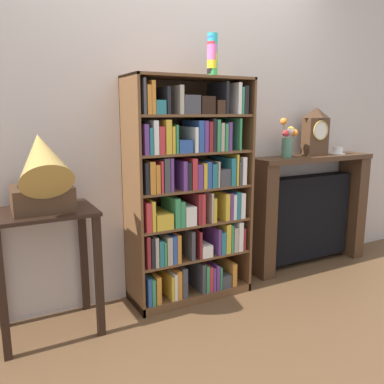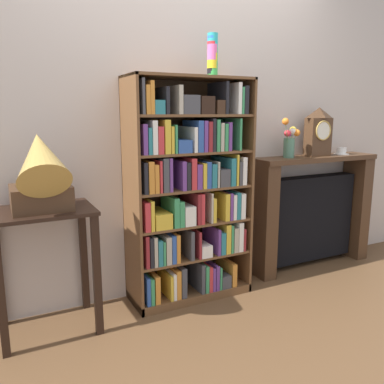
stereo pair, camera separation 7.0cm
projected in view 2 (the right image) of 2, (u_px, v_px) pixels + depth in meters
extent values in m
cube|color=brown|center=(194.00, 299.00, 2.92)|extent=(7.83, 6.40, 0.02)
cube|color=beige|center=(190.00, 118.00, 2.97)|extent=(4.83, 0.08, 2.60)
cube|color=brown|center=(132.00, 197.00, 2.64)|extent=(0.02, 0.35, 1.58)
cube|color=brown|center=(240.00, 186.00, 3.02)|extent=(0.02, 0.35, 1.58)
cube|color=#4C311C|center=(179.00, 187.00, 2.98)|extent=(0.88, 0.01, 1.58)
cube|color=brown|center=(189.00, 78.00, 2.67)|extent=(0.88, 0.35, 0.02)
cube|color=brown|center=(189.00, 290.00, 2.98)|extent=(0.88, 0.35, 0.06)
cube|color=#2D519E|center=(143.00, 287.00, 2.74)|extent=(0.03, 0.24, 0.20)
cube|color=#388E56|center=(146.00, 286.00, 2.77)|extent=(0.03, 0.28, 0.18)
cube|color=orange|center=(152.00, 284.00, 2.78)|extent=(0.03, 0.26, 0.20)
cube|color=gold|center=(165.00, 283.00, 2.83)|extent=(0.02, 0.26, 0.18)
cube|color=white|center=(168.00, 281.00, 2.83)|extent=(0.02, 0.25, 0.19)
cube|color=orange|center=(172.00, 280.00, 2.84)|extent=(0.03, 0.24, 0.21)
cube|color=#424247|center=(178.00, 278.00, 2.86)|extent=(0.04, 0.24, 0.22)
cube|color=#424247|center=(195.00, 274.00, 2.93)|extent=(0.03, 0.26, 0.22)
cube|color=#388E56|center=(200.00, 275.00, 2.94)|extent=(0.03, 0.24, 0.20)
cube|color=#C63338|center=(203.00, 274.00, 2.96)|extent=(0.03, 0.26, 0.19)
cube|color=#663884|center=(206.00, 275.00, 2.97)|extent=(0.02, 0.25, 0.18)
cube|color=#663884|center=(209.00, 272.00, 2.99)|extent=(0.03, 0.28, 0.19)
cube|color=#388E56|center=(211.00, 272.00, 3.02)|extent=(0.02, 0.30, 0.17)
cube|color=#424247|center=(218.00, 276.00, 3.04)|extent=(0.08, 0.28, 0.10)
cube|color=orange|center=(226.00, 270.00, 3.05)|extent=(0.04, 0.25, 0.18)
cube|color=brown|center=(189.00, 254.00, 2.92)|extent=(0.84, 0.33, 0.02)
cube|color=maroon|center=(141.00, 247.00, 2.70)|extent=(0.02, 0.27, 0.22)
cube|color=black|center=(146.00, 248.00, 2.70)|extent=(0.02, 0.24, 0.21)
cube|color=#B2A893|center=(150.00, 248.00, 2.72)|extent=(0.02, 0.25, 0.20)
cube|color=teal|center=(153.00, 248.00, 2.76)|extent=(0.03, 0.30, 0.18)
cube|color=#388E56|center=(158.00, 249.00, 2.75)|extent=(0.02, 0.26, 0.17)
cube|color=#B2A893|center=(161.00, 245.00, 2.78)|extent=(0.04, 0.30, 0.19)
cube|color=#2D519E|center=(166.00, 245.00, 2.79)|extent=(0.03, 0.28, 0.20)
cube|color=orange|center=(171.00, 244.00, 2.79)|extent=(0.03, 0.26, 0.20)
cube|color=#424247|center=(184.00, 241.00, 2.86)|extent=(0.03, 0.29, 0.21)
cube|color=maroon|center=(192.00, 241.00, 2.88)|extent=(0.02, 0.28, 0.20)
cube|color=white|center=(201.00, 248.00, 2.88)|extent=(0.09, 0.21, 0.09)
cube|color=#663884|center=(211.00, 239.00, 2.93)|extent=(0.02, 0.25, 0.19)
cube|color=teal|center=(215.00, 240.00, 2.96)|extent=(0.04, 0.26, 0.16)
cube|color=gold|center=(218.00, 234.00, 2.99)|extent=(0.04, 0.31, 0.22)
cube|color=#388E56|center=(224.00, 236.00, 2.97)|extent=(0.02, 0.24, 0.21)
cube|color=#B2A893|center=(228.00, 237.00, 2.99)|extent=(0.04, 0.24, 0.18)
cube|color=white|center=(231.00, 232.00, 3.03)|extent=(0.04, 0.30, 0.22)
cube|color=maroon|center=(236.00, 236.00, 3.04)|extent=(0.02, 0.26, 0.17)
cube|color=brown|center=(189.00, 221.00, 2.87)|extent=(0.84, 0.33, 0.02)
cube|color=#C63338|center=(141.00, 213.00, 2.66)|extent=(0.04, 0.29, 0.19)
cube|color=gold|center=(147.00, 213.00, 2.65)|extent=(0.02, 0.24, 0.20)
cube|color=gold|center=(157.00, 218.00, 2.71)|extent=(0.12, 0.26, 0.11)
cube|color=#388E56|center=(170.00, 210.00, 2.73)|extent=(0.04, 0.25, 0.20)
cube|color=#388E56|center=(175.00, 211.00, 2.76)|extent=(0.03, 0.26, 0.18)
cube|color=white|center=(183.00, 213.00, 2.79)|extent=(0.08, 0.25, 0.14)
cube|color=maroon|center=(190.00, 206.00, 2.83)|extent=(0.03, 0.30, 0.21)
cube|color=#C63338|center=(194.00, 206.00, 2.83)|extent=(0.03, 0.28, 0.21)
cube|color=#B2A893|center=(204.00, 205.00, 2.86)|extent=(0.02, 0.26, 0.21)
cube|color=gold|center=(206.00, 207.00, 2.88)|extent=(0.02, 0.28, 0.18)
cube|color=gold|center=(218.00, 204.00, 2.93)|extent=(0.03, 0.29, 0.20)
cube|color=#663884|center=(223.00, 204.00, 2.92)|extent=(0.02, 0.24, 0.20)
cube|color=white|center=(226.00, 204.00, 2.95)|extent=(0.03, 0.26, 0.18)
cube|color=teal|center=(231.00, 203.00, 2.95)|extent=(0.03, 0.24, 0.20)
cube|color=white|center=(235.00, 203.00, 2.97)|extent=(0.04, 0.25, 0.19)
cube|color=brown|center=(189.00, 187.00, 2.82)|extent=(0.84, 0.33, 0.02)
cube|color=black|center=(138.00, 176.00, 2.62)|extent=(0.03, 0.31, 0.20)
cube|color=orange|center=(145.00, 175.00, 2.62)|extent=(0.04, 0.27, 0.21)
cube|color=orange|center=(149.00, 176.00, 2.65)|extent=(0.03, 0.29, 0.19)
cube|color=#C63338|center=(154.00, 175.00, 2.65)|extent=(0.02, 0.27, 0.21)
cube|color=#424247|center=(159.00, 173.00, 2.66)|extent=(0.04, 0.26, 0.22)
cube|color=#663884|center=(163.00, 173.00, 2.69)|extent=(0.02, 0.30, 0.22)
cube|color=#663884|center=(177.00, 174.00, 2.71)|extent=(0.03, 0.25, 0.20)
cube|color=black|center=(180.00, 174.00, 2.75)|extent=(0.03, 0.30, 0.19)
cube|color=#C63338|center=(186.00, 172.00, 2.75)|extent=(0.04, 0.27, 0.21)
cube|color=#663884|center=(192.00, 175.00, 2.76)|extent=(0.04, 0.24, 0.17)
cube|color=gold|center=(197.00, 174.00, 2.78)|extent=(0.03, 0.24, 0.17)
cube|color=#2D519E|center=(200.00, 173.00, 2.81)|extent=(0.03, 0.28, 0.18)
cube|color=teal|center=(205.00, 174.00, 2.84)|extent=(0.04, 0.30, 0.16)
cube|color=#B2A893|center=(209.00, 172.00, 2.85)|extent=(0.02, 0.29, 0.18)
cube|color=#424247|center=(218.00, 176.00, 2.84)|extent=(0.08, 0.21, 0.12)
cube|color=teal|center=(223.00, 170.00, 2.90)|extent=(0.04, 0.30, 0.20)
cube|color=gold|center=(227.00, 168.00, 2.92)|extent=(0.02, 0.30, 0.22)
cube|color=#424247|center=(232.00, 172.00, 2.91)|extent=(0.03, 0.25, 0.17)
cube|color=white|center=(235.00, 169.00, 2.94)|extent=(0.03, 0.28, 0.20)
cube|color=brown|center=(189.00, 152.00, 2.77)|extent=(0.84, 0.33, 0.02)
cube|color=#663884|center=(139.00, 139.00, 2.55)|extent=(0.03, 0.25, 0.19)
cube|color=teal|center=(143.00, 140.00, 2.57)|extent=(0.02, 0.27, 0.17)
cube|color=white|center=(149.00, 137.00, 2.57)|extent=(0.03, 0.24, 0.21)
cube|color=#C63338|center=(154.00, 140.00, 2.59)|extent=(0.04, 0.25, 0.17)
cube|color=gold|center=(161.00, 136.00, 2.61)|extent=(0.04, 0.24, 0.22)
cube|color=gold|center=(165.00, 139.00, 2.64)|extent=(0.02, 0.27, 0.17)
cube|color=#388E56|center=(169.00, 138.00, 2.65)|extent=(0.02, 0.26, 0.18)
cube|color=#2D519E|center=(177.00, 145.00, 2.69)|extent=(0.10, 0.27, 0.09)
cube|color=white|center=(186.00, 139.00, 2.73)|extent=(0.02, 0.31, 0.17)
cube|color=#2D519E|center=(193.00, 136.00, 2.72)|extent=(0.04, 0.25, 0.21)
cube|color=#663884|center=(197.00, 136.00, 2.74)|extent=(0.03, 0.27, 0.21)
cube|color=maroon|center=(202.00, 136.00, 2.75)|extent=(0.03, 0.25, 0.20)
cube|color=black|center=(205.00, 134.00, 2.78)|extent=(0.02, 0.29, 0.22)
cube|color=#388E56|center=(210.00, 135.00, 2.78)|extent=(0.03, 0.25, 0.21)
cube|color=#B2A893|center=(212.00, 136.00, 2.81)|extent=(0.03, 0.30, 0.19)
cube|color=#388E56|center=(218.00, 137.00, 2.81)|extent=(0.02, 0.25, 0.19)
cube|color=#663884|center=(222.00, 136.00, 2.82)|extent=(0.03, 0.25, 0.20)
cube|color=#388E56|center=(229.00, 134.00, 2.88)|extent=(0.02, 0.31, 0.22)
cube|color=brown|center=(189.00, 115.00, 2.72)|extent=(0.84, 0.33, 0.02)
cube|color=#424247|center=(137.00, 97.00, 2.50)|extent=(0.02, 0.26, 0.22)
cube|color=orange|center=(142.00, 100.00, 2.51)|extent=(0.03, 0.25, 0.18)
cube|color=orange|center=(146.00, 98.00, 2.51)|extent=(0.03, 0.23, 0.20)
cube|color=teal|center=(152.00, 107.00, 2.56)|extent=(0.07, 0.28, 0.09)
cube|color=black|center=(160.00, 101.00, 2.58)|extent=(0.02, 0.29, 0.17)
cube|color=#B2A893|center=(172.00, 100.00, 2.63)|extent=(0.03, 0.30, 0.18)
cube|color=#424247|center=(185.00, 105.00, 2.63)|extent=(0.12, 0.22, 0.12)
cube|color=black|center=(199.00, 105.00, 2.70)|extent=(0.10, 0.26, 0.12)
cube|color=#382316|center=(212.00, 107.00, 2.75)|extent=(0.06, 0.25, 0.09)
cube|color=black|center=(218.00, 98.00, 2.76)|extent=(0.02, 0.26, 0.22)
cube|color=white|center=(230.00, 99.00, 2.81)|extent=(0.03, 0.27, 0.21)
cube|color=#388E56|center=(233.00, 101.00, 2.82)|extent=(0.02, 0.27, 0.18)
cube|color=black|center=(235.00, 101.00, 2.85)|extent=(0.03, 0.30, 0.19)
cylinder|color=green|center=(212.00, 69.00, 2.70)|extent=(0.07, 0.07, 0.10)
cylinder|color=black|center=(212.00, 66.00, 2.69)|extent=(0.07, 0.07, 0.10)
cylinder|color=black|center=(212.00, 64.00, 2.69)|extent=(0.07, 0.07, 0.10)
cylinder|color=yellow|center=(212.00, 61.00, 2.68)|extent=(0.07, 0.07, 0.10)
cylinder|color=purple|center=(212.00, 58.00, 2.68)|extent=(0.07, 0.07, 0.10)
cylinder|color=green|center=(213.00, 55.00, 2.68)|extent=(0.07, 0.07, 0.10)
cylinder|color=pink|center=(212.00, 52.00, 2.67)|extent=(0.07, 0.07, 0.10)
cylinder|color=red|center=(212.00, 50.00, 2.67)|extent=(0.07, 0.07, 0.10)
cylinder|color=#28B2B7|center=(213.00, 47.00, 2.67)|extent=(0.07, 0.07, 0.10)
cylinder|color=blue|center=(212.00, 44.00, 2.67)|extent=(0.07, 0.07, 0.10)
cylinder|color=#28B2B7|center=(213.00, 41.00, 2.66)|extent=(0.07, 0.07, 0.10)
cube|color=black|center=(42.00, 211.00, 2.35)|extent=(0.59, 0.44, 0.02)
cube|color=black|center=(1.00, 293.00, 2.15)|extent=(0.04, 0.04, 0.75)
cube|color=black|center=(97.00, 276.00, 2.38)|extent=(0.04, 0.04, 0.75)
cube|color=black|center=(84.00, 256.00, 2.71)|extent=(0.04, 0.04, 0.75)
cube|color=#472D1C|center=(41.00, 197.00, 2.34)|extent=(0.33, 0.30, 0.14)
cylinder|color=black|center=(40.00, 184.00, 2.32)|extent=(0.26, 0.26, 0.01)
cylinder|color=#B79347|center=(41.00, 182.00, 2.28)|extent=(0.03, 0.03, 0.06)
cone|color=#B79347|center=(41.00, 157.00, 2.17)|extent=(0.29, 0.45, 0.45)
cube|color=#472D1C|center=(316.00, 158.00, 3.37)|extent=(1.18, 0.27, 0.04)
cube|color=#472D1C|center=(263.00, 221.00, 3.23)|extent=(0.12, 0.25, 0.94)
cube|color=#472D1C|center=(355.00, 208.00, 3.70)|extent=(0.12, 0.25, 0.94)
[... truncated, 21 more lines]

